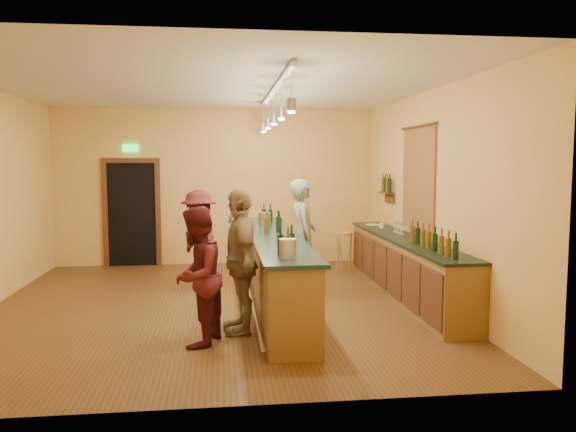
{
  "coord_description": "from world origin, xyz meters",
  "views": [
    {
      "loc": [
        0.1,
        -8.22,
        2.12
      ],
      "look_at": [
        1.12,
        0.2,
        1.3
      ],
      "focal_mm": 35.0,
      "sensor_mm": 36.0,
      "label": 1
    }
  ],
  "objects": [
    {
      "name": "bar_stool",
      "position": [
        2.41,
        2.2,
        0.64
      ],
      "size": [
        0.38,
        0.38,
        0.78
      ],
      "rotation": [
        0.0,
        0.0,
        0.31
      ],
      "color": "olive",
      "rests_on": "floor"
    },
    {
      "name": "doorway",
      "position": [
        -1.7,
        3.47,
        1.13
      ],
      "size": [
        1.15,
        0.09,
        2.48
      ],
      "color": "black",
      "rests_on": "wall_back"
    },
    {
      "name": "floor",
      "position": [
        0.0,
        0.0,
        0.0
      ],
      "size": [
        7.0,
        7.0,
        0.0
      ],
      "primitive_type": "plane",
      "color": "#523717",
      "rests_on": "ground"
    },
    {
      "name": "tapestry",
      "position": [
        3.23,
        0.4,
        1.85
      ],
      "size": [
        0.03,
        1.4,
        1.6
      ],
      "primitive_type": "cube",
      "color": "maroon",
      "rests_on": "wall_right"
    },
    {
      "name": "wall_right",
      "position": [
        3.25,
        0.0,
        1.6
      ],
      "size": [
        0.02,
        7.0,
        3.2
      ],
      "primitive_type": "cube",
      "color": "#E0A454",
      "rests_on": "floor"
    },
    {
      "name": "back_counter",
      "position": [
        2.97,
        0.18,
        0.49
      ],
      "size": [
        0.6,
        4.55,
        1.27
      ],
      "color": "brown",
      "rests_on": "floor"
    },
    {
      "name": "wall_back",
      "position": [
        0.0,
        3.5,
        1.6
      ],
      "size": [
        6.5,
        0.02,
        3.2
      ],
      "primitive_type": "cube",
      "color": "#E0A454",
      "rests_on": "floor"
    },
    {
      "name": "ceiling",
      "position": [
        0.0,
        0.0,
        3.2
      ],
      "size": [
        6.5,
        7.0,
        0.02
      ],
      "primitive_type": "cube",
      "color": "silver",
      "rests_on": "wall_back"
    },
    {
      "name": "customer_b",
      "position": [
        0.34,
        -1.34,
        0.9
      ],
      "size": [
        0.55,
        1.1,
        1.81
      ],
      "primitive_type": "imported",
      "rotation": [
        0.0,
        0.0,
        -1.46
      ],
      "color": "#997A51",
      "rests_on": "floor"
    },
    {
      "name": "pendant_track",
      "position": [
        0.89,
        -0.0,
        2.98
      ],
      "size": [
        0.11,
        4.6,
        0.5
      ],
      "color": "silver",
      "rests_on": "ceiling"
    },
    {
      "name": "bottle_shelf",
      "position": [
        3.17,
        1.9,
        1.67
      ],
      "size": [
        0.17,
        0.55,
        0.54
      ],
      "color": "#462115",
      "rests_on": "wall_right"
    },
    {
      "name": "customer_a",
      "position": [
        -0.19,
        -1.78,
        0.81
      ],
      "size": [
        0.83,
        0.94,
        1.61
      ],
      "primitive_type": "imported",
      "rotation": [
        0.0,
        0.0,
        -1.9
      ],
      "color": "#59191E",
      "rests_on": "floor"
    },
    {
      "name": "wall_front",
      "position": [
        0.0,
        -3.5,
        1.6
      ],
      "size": [
        6.5,
        0.02,
        3.2
      ],
      "primitive_type": "cube",
      "color": "#E0A454",
      "rests_on": "floor"
    },
    {
      "name": "tasting_bar",
      "position": [
        0.88,
        -0.0,
        0.61
      ],
      "size": [
        0.73,
        5.1,
        1.38
      ],
      "color": "brown",
      "rests_on": "floor"
    },
    {
      "name": "customer_c",
      "position": [
        -0.27,
        1.29,
        0.83
      ],
      "size": [
        0.94,
        1.21,
        1.65
      ],
      "primitive_type": "imported",
      "rotation": [
        0.0,
        0.0,
        -1.22
      ],
      "color": "#59191E",
      "rests_on": "floor"
    },
    {
      "name": "bartender",
      "position": [
        1.44,
        0.81,
        0.92
      ],
      "size": [
        0.45,
        0.68,
        1.84
      ],
      "primitive_type": "imported",
      "rotation": [
        0.0,
        0.0,
        1.55
      ],
      "color": "gray",
      "rests_on": "floor"
    }
  ]
}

